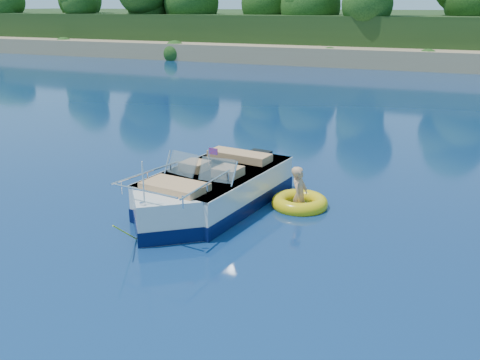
# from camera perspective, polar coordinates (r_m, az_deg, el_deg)

# --- Properties ---
(ground) EXTENTS (160.00, 160.00, 0.00)m
(ground) POSITION_cam_1_polar(r_m,az_deg,el_deg) (11.68, 1.55, -6.96)
(ground) COLOR #0A1D48
(ground) RESTS_ON ground
(shoreline) EXTENTS (170.00, 59.00, 6.00)m
(shoreline) POSITION_cam_1_polar(r_m,az_deg,el_deg) (73.85, 20.35, 14.07)
(shoreline) COLOR #9D815B
(shoreline) RESTS_ON ground
(motorboat) EXTENTS (2.84, 6.37, 2.12)m
(motorboat) POSITION_cam_1_polar(r_m,az_deg,el_deg) (13.54, -3.40, -1.48)
(motorboat) COLOR silver
(motorboat) RESTS_ON ground
(tow_tube) EXTENTS (1.71, 1.71, 0.39)m
(tow_tube) POSITION_cam_1_polar(r_m,az_deg,el_deg) (13.88, 6.37, -2.44)
(tow_tube) COLOR yellow
(tow_tube) RESTS_ON ground
(boy) EXTENTS (0.40, 0.87, 1.71)m
(boy) POSITION_cam_1_polar(r_m,az_deg,el_deg) (13.86, 6.33, -2.91)
(boy) COLOR tan
(boy) RESTS_ON ground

